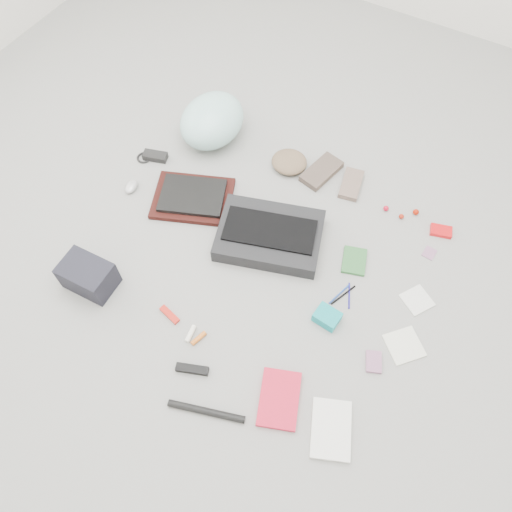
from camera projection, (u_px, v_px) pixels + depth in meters
The scene contains 33 objects.
ground_plane at pixel (256, 262), 2.17m from camera, with size 4.00×4.00×0.00m, color gray.
messenger_bag at pixel (270, 235), 2.20m from camera, with size 0.45×0.32×0.08m, color black.
bag_flap at pixel (270, 230), 2.16m from camera, with size 0.40×0.18×0.01m, color black.
laptop_sleeve at pixel (193, 198), 2.33m from camera, with size 0.36×0.27×0.03m, color black.
laptop at pixel (192, 195), 2.31m from camera, with size 0.29×0.21×0.02m, color black.
bike_helmet at pixel (212, 121), 2.46m from camera, with size 0.29×0.36×0.22m, color #B8F4EF.
beanie at pixel (289, 162), 2.43m from camera, with size 0.17×0.17×0.06m, color brown.
mitten_left at pixel (321, 171), 2.41m from camera, with size 0.11×0.22×0.03m, color brown.
mitten_right at pixel (351, 184), 2.38m from camera, with size 0.09×0.18×0.03m, color #796155.
power_brick at pixel (155, 156), 2.46m from camera, with size 0.12×0.05×0.03m, color black.
cable_coil at pixel (144, 158), 2.47m from camera, with size 0.07×0.07×0.01m, color black.
mouse at pixel (131, 186), 2.37m from camera, with size 0.05×0.09×0.03m, color #AFAFAF.
camera_bag at pixel (88, 276), 2.06m from camera, with size 0.21×0.14×0.13m, color black.
multitool at pixel (170, 315), 2.04m from camera, with size 0.10×0.03×0.02m, color red.
toiletry_tube_white at pixel (191, 334), 1.99m from camera, with size 0.02×0.02×0.07m, color white.
toiletry_tube_orange at pixel (199, 338), 1.98m from camera, with size 0.02×0.02×0.07m, color #C7611C.
u_lock at pixel (192, 369), 1.91m from camera, with size 0.13×0.03×0.03m, color black.
bike_pump at pixel (206, 411), 1.83m from camera, with size 0.03×0.03×0.29m, color black.
book_red at pixel (279, 399), 1.86m from camera, with size 0.15×0.22×0.02m, color red.
book_white at pixel (331, 429), 1.80m from camera, with size 0.14×0.21×0.02m, color silver.
notepad at pixel (354, 261), 2.17m from camera, with size 0.10×0.13×0.02m, color #2C622F.
pen_blue at pixel (339, 294), 2.09m from camera, with size 0.01×0.01×0.13m, color #1D4096.
pen_black at pixel (343, 295), 2.09m from camera, with size 0.01×0.01×0.14m, color black.
pen_navy at pixel (349, 296), 2.08m from camera, with size 0.01×0.01×0.12m, color navy.
accordion_wallet at pixel (327, 317), 2.01m from camera, with size 0.10×0.08×0.05m, color #0A949B.
card_deck at pixel (374, 362), 1.93m from camera, with size 0.06×0.09×0.02m, color #A1678C.
napkin_top at pixel (417, 300), 2.07m from camera, with size 0.11×0.11×0.01m, color silver.
napkin_bottom at pixel (404, 345), 1.97m from camera, with size 0.13×0.13×0.01m, color silver.
lollipop_a at pixel (386, 208), 2.30m from camera, with size 0.03×0.03×0.03m, color #B60B23.
lollipop_b at pixel (401, 216), 2.28m from camera, with size 0.02×0.02×0.02m, color #A31F0D.
lollipop_c at pixel (416, 212), 2.29m from camera, with size 0.03×0.03×0.03m, color #A31703.
altoids_tin at pixel (441, 231), 2.24m from camera, with size 0.09×0.06×0.02m, color red.
stamp_sheet at pixel (429, 253), 2.19m from camera, with size 0.05×0.06×0.00m, color #A36A91.
Camera 1 is at (0.54, -0.95, 1.88)m, focal length 35.00 mm.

